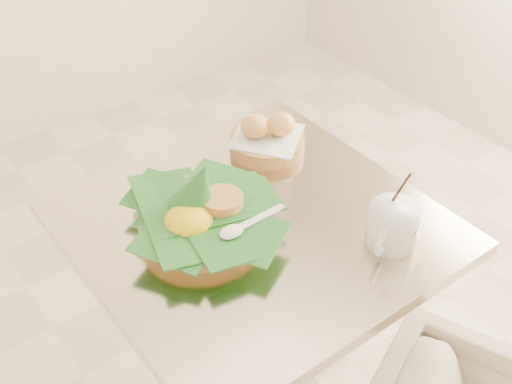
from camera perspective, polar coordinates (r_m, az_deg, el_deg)
cafe_table at (r=1.49m, az=-0.18°, el=-9.02°), size 0.70×0.70×0.75m
rice_basket at (r=1.29m, az=-4.93°, el=-1.80°), size 0.32×0.32×0.16m
bread_basket at (r=1.52m, az=1.01°, el=4.87°), size 0.21×0.21×0.09m
coffee_mug at (r=1.28m, az=12.00°, el=-2.91°), size 0.13×0.10×0.17m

